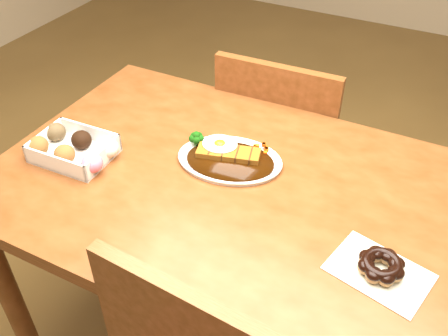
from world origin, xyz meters
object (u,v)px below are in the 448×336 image
at_px(table, 232,212).
at_px(pon_de_ring, 381,266).
at_px(katsu_curry_plate, 228,157).
at_px(donut_box, 73,148).
at_px(chair_far, 283,149).

distance_m(table, pon_de_ring, 0.42).
relative_size(table, katsu_curry_plate, 3.97).
bearing_deg(donut_box, pon_de_ring, -1.53).
distance_m(donut_box, pon_de_ring, 0.81).
relative_size(table, pon_de_ring, 5.41).
bearing_deg(table, chair_far, 96.39).
bearing_deg(chair_far, table, 94.21).
relative_size(table, chair_far, 1.38).
height_order(chair_far, pon_de_ring, chair_far).
bearing_deg(pon_de_ring, table, 163.80).
xyz_separation_m(chair_far, katsu_curry_plate, (0.01, -0.46, 0.29)).
height_order(donut_box, pon_de_ring, donut_box).
bearing_deg(table, katsu_curry_plate, 123.35).
bearing_deg(chair_far, donut_box, 57.98).
distance_m(chair_far, katsu_curry_plate, 0.54).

